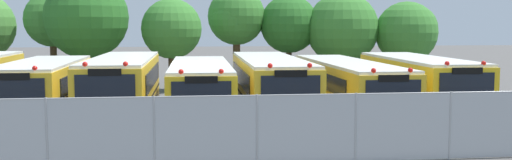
{
  "coord_description": "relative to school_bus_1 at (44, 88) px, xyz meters",
  "views": [
    {
      "loc": [
        -0.53,
        -24.71,
        4.01
      ],
      "look_at": [
        2.5,
        0.0,
        1.6
      ],
      "focal_mm": 40.48,
      "sensor_mm": 36.0,
      "label": 1
    }
  ],
  "objects": [
    {
      "name": "ground_plane",
      "position": [
        6.36,
        0.16,
        -1.38
      ],
      "size": [
        160.0,
        160.0,
        0.0
      ],
      "primitive_type": "plane",
      "color": "#514F4C"
    },
    {
      "name": "school_bus_1",
      "position": [
        0.0,
        0.0,
        0.0
      ],
      "size": [
        2.74,
        9.33,
        2.62
      ],
      "rotation": [
        0.0,
        0.0,
        3.16
      ],
      "color": "yellow",
      "rests_on": "ground_plane"
    },
    {
      "name": "school_bus_2",
      "position": [
        3.21,
        0.1,
        0.07
      ],
      "size": [
        2.59,
        10.29,
        2.76
      ],
      "rotation": [
        0.0,
        0.0,
        3.13
      ],
      "color": "yellow",
      "rests_on": "ground_plane"
    },
    {
      "name": "school_bus_3",
      "position": [
        6.45,
        -0.04,
        -0.05
      ],
      "size": [
        2.7,
        10.65,
        2.51
      ],
      "rotation": [
        0.0,
        0.0,
        3.12
      ],
      "color": "yellow",
      "rests_on": "ground_plane"
    },
    {
      "name": "school_bus_4",
      "position": [
        9.49,
        0.35,
        0.04
      ],
      "size": [
        2.75,
        11.42,
        2.68
      ],
      "rotation": [
        0.0,
        0.0,
        3.12
      ],
      "color": "yellow",
      "rests_on": "ground_plane"
    },
    {
      "name": "school_bus_5",
      "position": [
        12.9,
        0.06,
        -0.05
      ],
      "size": [
        2.52,
        11.5,
        2.51
      ],
      "rotation": [
        0.0,
        0.0,
        3.15
      ],
      "color": "yellow",
      "rests_on": "ground_plane"
    },
    {
      "name": "school_bus_6",
      "position": [
        16.12,
        0.03,
        0.03
      ],
      "size": [
        2.84,
        9.89,
        2.68
      ],
      "rotation": [
        0.0,
        0.0,
        3.11
      ],
      "color": "yellow",
      "rests_on": "ground_plane"
    },
    {
      "name": "tree_1",
      "position": [
        -2.33,
        12.15,
        2.9
      ],
      "size": [
        3.4,
        3.4,
        6.02
      ],
      "color": "#4C3823",
      "rests_on": "ground_plane"
    },
    {
      "name": "tree_2",
      "position": [
        0.07,
        10.23,
        2.99
      ],
      "size": [
        4.88,
        4.88,
        6.85
      ],
      "color": "#4C3823",
      "rests_on": "ground_plane"
    },
    {
      "name": "tree_3",
      "position": [
        5.05,
        10.44,
        2.36
      ],
      "size": [
        3.62,
        3.62,
        5.56
      ],
      "color": "#4C3823",
      "rests_on": "ground_plane"
    },
    {
      "name": "tree_4",
      "position": [
        9.01,
        12.33,
        3.05
      ],
      "size": [
        3.68,
        3.68,
        6.36
      ],
      "color": "#4C3823",
      "rests_on": "ground_plane"
    },
    {
      "name": "tree_5",
      "position": [
        12.47,
        12.01,
        2.69
      ],
      "size": [
        3.72,
        3.72,
        5.89
      ],
      "color": "#4C3823",
      "rests_on": "ground_plane"
    },
    {
      "name": "tree_6",
      "position": [
        15.86,
        11.21,
        2.39
      ],
      "size": [
        4.59,
        4.59,
        6.02
      ],
      "color": "#4C3823",
      "rests_on": "ground_plane"
    },
    {
      "name": "tree_7",
      "position": [
        19.73,
        10.24,
        2.18
      ],
      "size": [
        3.99,
        3.87,
        5.44
      ],
      "color": "#4C3823",
      "rests_on": "ground_plane"
    },
    {
      "name": "chainlink_fence",
      "position": [
        6.39,
        -8.48,
        -0.33
      ],
      "size": [
        26.05,
        0.07,
        2.03
      ],
      "color": "#9EA0A3",
      "rests_on": "ground_plane"
    },
    {
      "name": "traffic_cone",
      "position": [
        3.12,
        -7.54,
        -1.14
      ],
      "size": [
        0.36,
        0.36,
        0.48
      ],
      "primitive_type": "cone",
      "color": "#EA5914",
      "rests_on": "ground_plane"
    }
  ]
}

